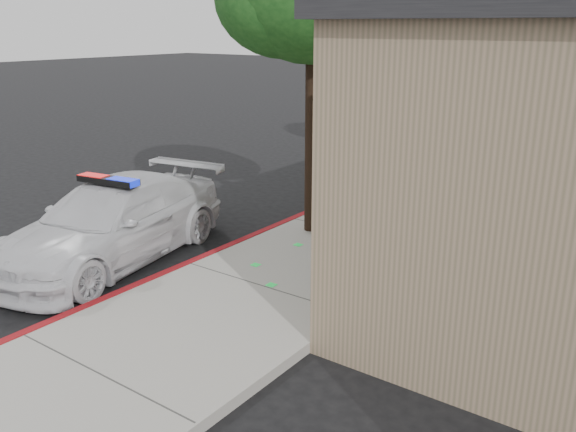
# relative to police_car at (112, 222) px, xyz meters

# --- Properties ---
(ground) EXTENTS (120.00, 120.00, 0.00)m
(ground) POSITION_rel_police_car_xyz_m (1.34, 0.39, -0.69)
(ground) COLOR black
(ground) RESTS_ON ground
(sidewalk) EXTENTS (3.20, 60.00, 0.15)m
(sidewalk) POSITION_rel_police_car_xyz_m (2.94, 3.39, -0.62)
(sidewalk) COLOR #9A968C
(sidewalk) RESTS_ON ground
(red_curb) EXTENTS (0.14, 60.00, 0.16)m
(red_curb) POSITION_rel_police_car_xyz_m (1.40, 3.39, -0.61)
(red_curb) COLOR maroon
(red_curb) RESTS_ON ground
(police_car) EXTENTS (2.69, 5.02, 1.50)m
(police_car) POSITION_rel_police_car_xyz_m (0.00, 0.00, 0.00)
(police_car) COLOR silver
(police_car) RESTS_ON ground
(fire_hydrant) EXTENTS (0.53, 0.46, 0.92)m
(fire_hydrant) POSITION_rel_police_car_xyz_m (2.20, 3.63, -0.08)
(fire_hydrant) COLOR silver
(fire_hydrant) RESTS_ON sidewalk
(street_tree_mid) EXTENTS (2.93, 2.87, 5.42)m
(street_tree_mid) POSITION_rel_police_car_xyz_m (2.29, 10.12, 3.54)
(street_tree_mid) COLOR black
(street_tree_mid) RESTS_ON sidewalk
(street_tree_far) EXTENTS (3.30, 3.12, 5.91)m
(street_tree_far) POSITION_rel_police_car_xyz_m (2.08, 13.75, 3.90)
(street_tree_far) COLOR black
(street_tree_far) RESTS_ON sidewalk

